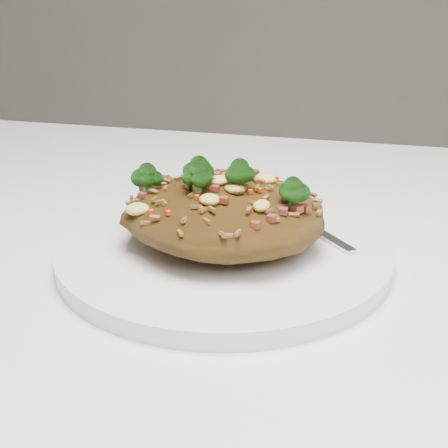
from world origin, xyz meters
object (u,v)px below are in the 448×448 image
at_px(fried_rice, 224,204).
at_px(plate, 224,250).
at_px(dining_table, 312,392).
at_px(fork, 297,219).

bearing_deg(fried_rice, plate, 56.50).
distance_m(dining_table, plate, 0.13).
distance_m(dining_table, fork, 0.14).
height_order(plate, fried_rice, fried_rice).
xyz_separation_m(dining_table, fork, (-0.03, 0.09, 0.11)).
bearing_deg(plate, fried_rice, -123.50).
bearing_deg(fried_rice, dining_table, -21.98).
xyz_separation_m(plate, fried_rice, (-0.00, -0.00, 0.04)).
height_order(plate, fork, fork).
xyz_separation_m(dining_table, plate, (-0.08, 0.03, 0.10)).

